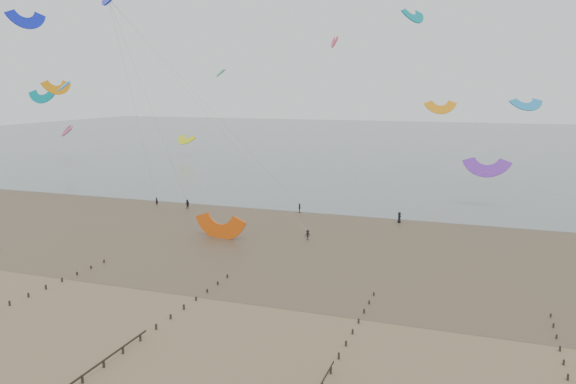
# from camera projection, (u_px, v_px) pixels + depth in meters

# --- Properties ---
(ground) EXTENTS (500.00, 500.00, 0.00)m
(ground) POSITION_uv_depth(u_px,v_px,m) (143.00, 310.00, 58.57)
(ground) COLOR brown
(ground) RESTS_ON ground
(sea_and_shore) EXTENTS (500.00, 665.00, 0.03)m
(sea_and_shore) POSITION_uv_depth(u_px,v_px,m) (242.00, 229.00, 91.81)
(sea_and_shore) COLOR #475654
(sea_and_shore) RESTS_ON ground
(kitesurfer_lead) EXTENTS (0.61, 0.42, 1.64)m
(kitesurfer_lead) POSITION_uv_depth(u_px,v_px,m) (157.00, 201.00, 110.35)
(kitesurfer_lead) COLOR black
(kitesurfer_lead) RESTS_ON ground
(kitesurfers) EXTENTS (112.05, 29.15, 1.89)m
(kitesurfers) POSITION_uv_depth(u_px,v_px,m) (447.00, 222.00, 93.37)
(kitesurfers) COLOR black
(kitesurfers) RESTS_ON ground
(grounded_kite) EXTENTS (8.49, 7.09, 4.21)m
(grounded_kite) POSITION_uv_depth(u_px,v_px,m) (220.00, 238.00, 86.56)
(grounded_kite) COLOR #E7550E
(grounded_kite) RESTS_ON ground
(kites_airborne) EXTENTS (247.36, 106.05, 39.27)m
(kites_airborne) POSITION_uv_depth(u_px,v_px,m) (306.00, 101.00, 143.24)
(kites_airborne) COLOR #1F8A51
(kites_airborne) RESTS_ON ground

